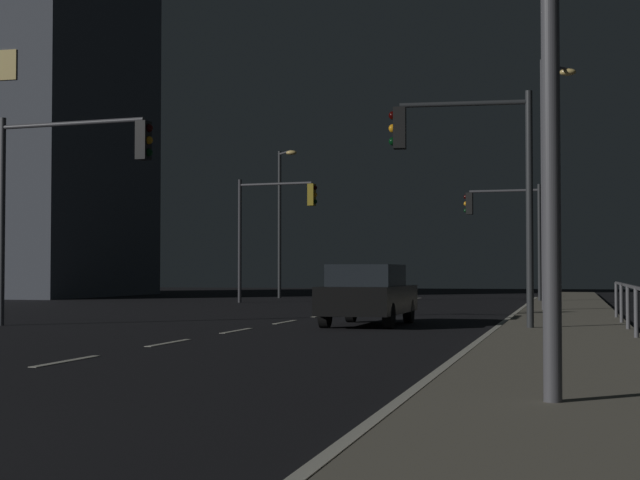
{
  "coord_description": "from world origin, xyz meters",
  "views": [
    {
      "loc": [
        7.6,
        -4.77,
        1.41
      ],
      "look_at": [
        -1.1,
        29.16,
        2.52
      ],
      "focal_mm": 54.94,
      "sensor_mm": 36.0,
      "label": 1
    }
  ],
  "objects_px": {
    "traffic_light_near_right": "(272,215)",
    "car": "(368,294)",
    "street_lamp_median": "(548,163)",
    "traffic_light_overhead_east": "(506,220)",
    "traffic_light_far_right": "(66,175)",
    "traffic_light_mid_left": "(468,163)",
    "street_lamp_across_street": "(282,210)"
  },
  "relations": [
    {
      "from": "car",
      "to": "traffic_light_mid_left",
      "type": "bearing_deg",
      "value": -41.21
    },
    {
      "from": "traffic_light_mid_left",
      "to": "street_lamp_across_street",
      "type": "bearing_deg",
      "value": 115.0
    },
    {
      "from": "street_lamp_median",
      "to": "traffic_light_overhead_east",
      "type": "bearing_deg",
      "value": 101.41
    },
    {
      "from": "traffic_light_far_right",
      "to": "traffic_light_near_right",
      "type": "height_order",
      "value": "traffic_light_near_right"
    },
    {
      "from": "traffic_light_near_right",
      "to": "car",
      "type": "bearing_deg",
      "value": -64.93
    },
    {
      "from": "car",
      "to": "street_lamp_across_street",
      "type": "distance_m",
      "value": 25.99
    },
    {
      "from": "car",
      "to": "street_lamp_median",
      "type": "xyz_separation_m",
      "value": [
        4.36,
        8.19,
        4.15
      ]
    },
    {
      "from": "traffic_light_mid_left",
      "to": "street_lamp_median",
      "type": "relative_size",
      "value": 0.65
    },
    {
      "from": "traffic_light_overhead_east",
      "to": "street_lamp_median",
      "type": "xyz_separation_m",
      "value": [
        2.01,
        -9.98,
        1.34
      ]
    },
    {
      "from": "traffic_light_far_right",
      "to": "traffic_light_overhead_east",
      "type": "height_order",
      "value": "traffic_light_far_right"
    },
    {
      "from": "traffic_light_near_right",
      "to": "traffic_light_overhead_east",
      "type": "bearing_deg",
      "value": 10.47
    },
    {
      "from": "car",
      "to": "traffic_light_mid_left",
      "type": "distance_m",
      "value": 4.83
    },
    {
      "from": "street_lamp_across_street",
      "to": "traffic_light_near_right",
      "type": "bearing_deg",
      "value": -76.35
    },
    {
      "from": "traffic_light_far_right",
      "to": "car",
      "type": "bearing_deg",
      "value": 18.62
    },
    {
      "from": "street_lamp_median",
      "to": "traffic_light_far_right",
      "type": "bearing_deg",
      "value": -137.59
    },
    {
      "from": "traffic_light_near_right",
      "to": "street_lamp_median",
      "type": "xyz_separation_m",
      "value": [
        12.0,
        -8.14,
        1.12
      ]
    },
    {
      "from": "traffic_light_far_right",
      "to": "traffic_light_overhead_east",
      "type": "distance_m",
      "value": 22.77
    },
    {
      "from": "traffic_light_mid_left",
      "to": "traffic_light_overhead_east",
      "type": "relative_size",
      "value": 1.07
    },
    {
      "from": "car",
      "to": "traffic_light_near_right",
      "type": "xyz_separation_m",
      "value": [
        -7.64,
        16.33,
        3.03
      ]
    },
    {
      "from": "car",
      "to": "street_lamp_across_street",
      "type": "height_order",
      "value": "street_lamp_across_street"
    },
    {
      "from": "traffic_light_overhead_east",
      "to": "traffic_light_near_right",
      "type": "bearing_deg",
      "value": -169.53
    },
    {
      "from": "traffic_light_mid_left",
      "to": "street_lamp_median",
      "type": "xyz_separation_m",
      "value": [
        1.53,
        10.66,
        1.12
      ]
    },
    {
      "from": "traffic_light_mid_left",
      "to": "traffic_light_far_right",
      "type": "distance_m",
      "value": 10.12
    },
    {
      "from": "traffic_light_overhead_east",
      "to": "traffic_light_mid_left",
      "type": "bearing_deg",
      "value": -88.67
    },
    {
      "from": "car",
      "to": "traffic_light_far_right",
      "type": "relative_size",
      "value": 0.82
    },
    {
      "from": "traffic_light_near_right",
      "to": "street_lamp_across_street",
      "type": "xyz_separation_m",
      "value": [
        -1.84,
        7.58,
        0.73
      ]
    },
    {
      "from": "traffic_light_overhead_east",
      "to": "street_lamp_across_street",
      "type": "bearing_deg",
      "value": 154.11
    },
    {
      "from": "traffic_light_overhead_east",
      "to": "street_lamp_median",
      "type": "bearing_deg",
      "value": -78.59
    },
    {
      "from": "car",
      "to": "traffic_light_overhead_east",
      "type": "height_order",
      "value": "traffic_light_overhead_east"
    },
    {
      "from": "traffic_light_near_right",
      "to": "street_lamp_across_street",
      "type": "height_order",
      "value": "street_lamp_across_street"
    },
    {
      "from": "traffic_light_mid_left",
      "to": "street_lamp_median",
      "type": "distance_m",
      "value": 10.83
    },
    {
      "from": "street_lamp_median",
      "to": "street_lamp_across_street",
      "type": "xyz_separation_m",
      "value": [
        -13.84,
        15.72,
        -0.39
      ]
    }
  ]
}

